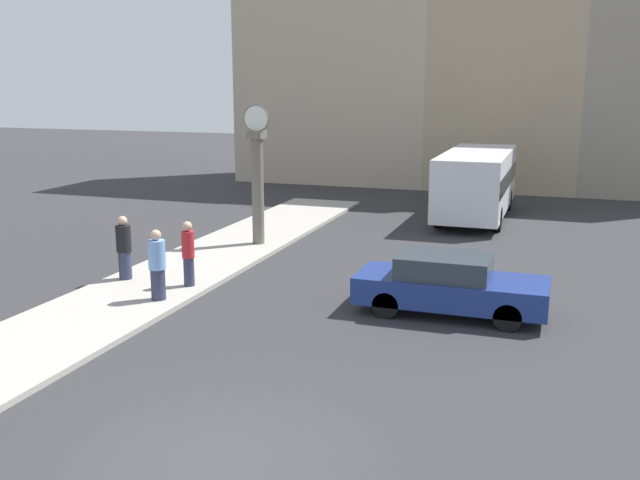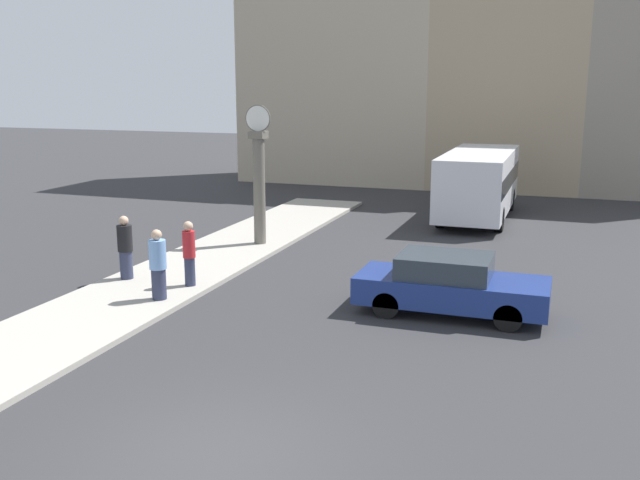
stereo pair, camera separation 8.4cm
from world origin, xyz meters
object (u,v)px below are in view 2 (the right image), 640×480
at_px(bus_distant, 479,181).
at_px(pedestrian_red_top, 189,253).
at_px(sedan_car, 450,285).
at_px(pedestrian_black_jacket, 125,248).
at_px(street_clock, 259,179).
at_px(pedestrian_blue_stripe, 158,265).

xyz_separation_m(bus_distant, pedestrian_red_top, (-5.77, -12.57, -0.52)).
distance_m(sedan_car, bus_distant, 12.35).
relative_size(pedestrian_red_top, pedestrian_black_jacket, 0.99).
height_order(pedestrian_red_top, pedestrian_black_jacket, pedestrian_black_jacket).
bearing_deg(bus_distant, pedestrian_black_jacket, -121.59).
xyz_separation_m(street_clock, pedestrian_blue_stripe, (0.20, -6.46, -1.26)).
height_order(pedestrian_red_top, pedestrian_blue_stripe, pedestrian_blue_stripe).
distance_m(street_clock, pedestrian_blue_stripe, 6.58).
distance_m(bus_distant, street_clock, 9.62).
xyz_separation_m(sedan_car, pedestrian_blue_stripe, (-6.78, -1.58, 0.27)).
bearing_deg(sedan_car, pedestrian_red_top, -177.59).
bearing_deg(pedestrian_black_jacket, sedan_car, 1.68).
bearing_deg(pedestrian_blue_stripe, street_clock, 91.81).
distance_m(street_clock, pedestrian_red_top, 5.31).
distance_m(sedan_car, pedestrian_red_top, 6.68).
bearing_deg(bus_distant, street_clock, -129.39).
height_order(bus_distant, street_clock, street_clock).
height_order(pedestrian_blue_stripe, pedestrian_black_jacket, pedestrian_blue_stripe).
height_order(street_clock, pedestrian_black_jacket, street_clock).
height_order(sedan_car, bus_distant, bus_distant).
xyz_separation_m(bus_distant, pedestrian_black_jacket, (-7.71, -12.54, -0.54)).
height_order(sedan_car, street_clock, street_clock).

